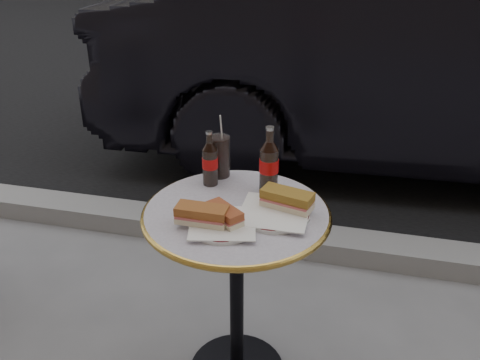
% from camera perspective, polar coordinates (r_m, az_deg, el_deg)
% --- Properties ---
extents(asphalt_road, '(40.00, 8.00, 0.00)m').
position_cam_1_polar(asphalt_road, '(6.67, 10.40, 12.72)').
color(asphalt_road, black).
rests_on(asphalt_road, ground).
extents(curb, '(40.00, 0.20, 0.12)m').
position_cam_1_polar(curb, '(2.86, 4.07, -6.19)').
color(curb, gray).
rests_on(curb, ground).
extents(bistro_table, '(0.62, 0.62, 0.73)m').
position_cam_1_polar(bistro_table, '(1.96, -0.36, -12.56)').
color(bistro_table, '#BAB2C4').
rests_on(bistro_table, ground).
extents(plate_left, '(0.22, 0.22, 0.01)m').
position_cam_1_polar(plate_left, '(1.66, -1.85, -4.84)').
color(plate_left, silver).
rests_on(plate_left, bistro_table).
extents(plate_right, '(0.26, 0.26, 0.01)m').
position_cam_1_polar(plate_right, '(1.72, 3.68, -3.64)').
color(plate_right, silver).
rests_on(plate_right, bistro_table).
extents(sandwich_left_a, '(0.16, 0.08, 0.06)m').
position_cam_1_polar(sandwich_left_a, '(1.65, -4.09, -3.81)').
color(sandwich_left_a, '#975426').
rests_on(sandwich_left_a, plate_left).
extents(sandwich_left_b, '(0.14, 0.13, 0.05)m').
position_cam_1_polar(sandwich_left_b, '(1.66, -1.67, -3.74)').
color(sandwich_left_b, '#974626').
rests_on(sandwich_left_b, plate_left).
extents(sandwich_right, '(0.18, 0.12, 0.06)m').
position_cam_1_polar(sandwich_right, '(1.73, 5.04, -2.16)').
color(sandwich_right, olive).
rests_on(sandwich_right, plate_right).
extents(cola_bottle_left, '(0.07, 0.07, 0.20)m').
position_cam_1_polar(cola_bottle_left, '(1.87, -3.23, 2.35)').
color(cola_bottle_left, black).
rests_on(cola_bottle_left, bistro_table).
extents(cola_bottle_right, '(0.09, 0.09, 0.24)m').
position_cam_1_polar(cola_bottle_right, '(1.81, 3.12, 2.16)').
color(cola_bottle_right, black).
rests_on(cola_bottle_right, bistro_table).
extents(cola_glass, '(0.08, 0.08, 0.16)m').
position_cam_1_polar(cola_glass, '(1.94, -2.18, 2.56)').
color(cola_glass, black).
rests_on(cola_glass, bistro_table).
extents(parked_car, '(1.84, 4.71, 1.52)m').
position_cam_1_polar(parked_car, '(3.85, 22.43, 12.35)').
color(parked_car, black).
rests_on(parked_car, ground).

